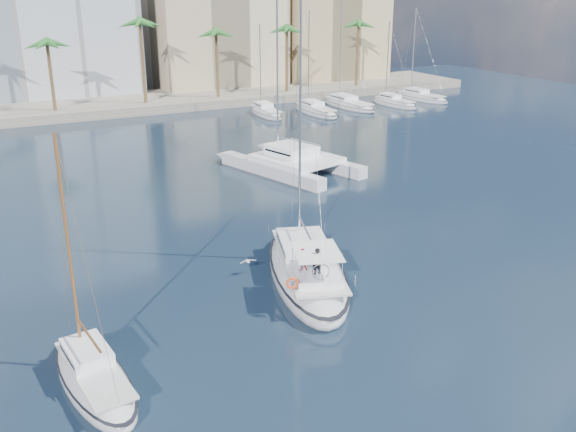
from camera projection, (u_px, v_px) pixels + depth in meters
ground at (304, 282)px, 37.85m from camera, size 160.00×160.00×0.00m
quay at (92, 106)px, 88.53m from camera, size 120.00×14.00×1.20m
building_beige at (214, 27)px, 102.35m from camera, size 20.00×14.00×20.00m
building_tan_right at (328, 31)px, 109.68m from camera, size 18.00×12.00×18.00m
palm_centre at (90, 36)px, 81.89m from camera, size 3.60×3.60×12.30m
palm_right at (320, 28)px, 96.60m from camera, size 3.60×3.60×12.30m
main_sloop at (307, 271)px, 38.01m from camera, size 8.19×13.77×19.47m
small_sloop at (94, 378)px, 27.93m from camera, size 3.35×8.34×11.68m
catamaran at (293, 159)px, 59.89m from camera, size 9.82×14.34×18.91m
seagull at (248, 261)px, 38.50m from camera, size 1.05×0.45×0.19m
moored_yacht_a at (266, 115)px, 85.72m from camera, size 3.37×9.52×11.90m
moored_yacht_b at (316, 114)px, 86.86m from camera, size 3.32×10.83×13.72m
moored_yacht_c at (348, 107)px, 91.34m from camera, size 3.98×12.33×15.54m
moored_yacht_d at (394, 106)px, 92.49m from camera, size 3.52×9.55×11.90m
moored_yacht_e at (421, 100)px, 96.97m from camera, size 4.61×11.11×13.72m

